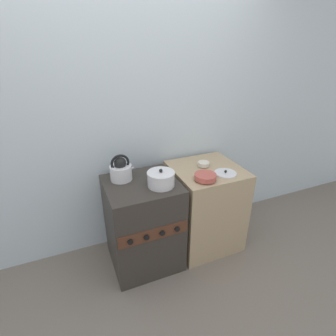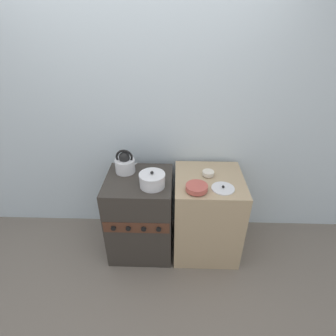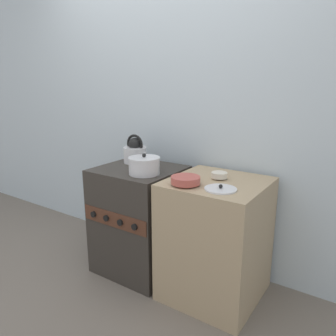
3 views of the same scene
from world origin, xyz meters
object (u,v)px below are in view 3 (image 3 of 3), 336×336
at_px(kettle, 135,152).
at_px(cooking_pot, 144,166).
at_px(enamel_bowl, 186,180).
at_px(stove, 140,219).
at_px(loose_pot_lid, 221,189).
at_px(small_ceramic_bowl, 219,175).

height_order(kettle, cooking_pot, kettle).
xyz_separation_m(kettle, enamel_bowl, (0.64, -0.29, -0.05)).
distance_m(stove, enamel_bowl, 0.70).
bearing_deg(enamel_bowl, stove, 162.33).
bearing_deg(enamel_bowl, loose_pot_lid, 8.75).
bearing_deg(loose_pot_lid, small_ceramic_bowl, 117.51).
height_order(enamel_bowl, loose_pot_lid, enamel_bowl).
xyz_separation_m(enamel_bowl, loose_pot_lid, (0.22, 0.03, -0.03)).
relative_size(kettle, cooking_pot, 1.03).
xyz_separation_m(kettle, loose_pot_lid, (0.86, -0.25, -0.08)).
distance_m(enamel_bowl, small_ceramic_bowl, 0.26).
distance_m(small_ceramic_bowl, loose_pot_lid, 0.23).
xyz_separation_m(stove, kettle, (-0.13, 0.13, 0.50)).
bearing_deg(cooking_pot, stove, 143.16).
xyz_separation_m(kettle, cooking_pot, (0.27, -0.23, -0.03)).
height_order(small_ceramic_bowl, loose_pot_lid, small_ceramic_bowl).
bearing_deg(cooking_pot, small_ceramic_bowl, 19.67).
xyz_separation_m(stove, loose_pot_lid, (0.73, -0.13, 0.42)).
relative_size(stove, cooking_pot, 3.73).
relative_size(stove, enamel_bowl, 4.49).
distance_m(cooking_pot, loose_pot_lid, 0.60).
bearing_deg(kettle, cooking_pot, -40.24).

